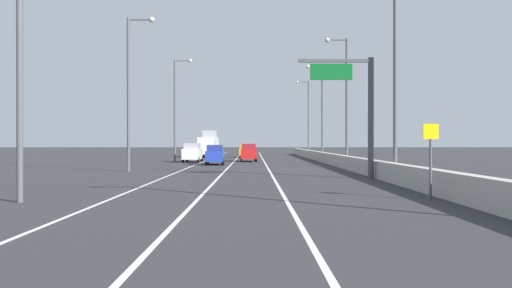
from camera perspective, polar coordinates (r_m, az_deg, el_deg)
name	(u,v)px	position (r m, az deg, el deg)	size (l,w,h in m)	color
ground_plane	(251,161)	(67.48, -0.48, -1.71)	(320.00, 320.00, 0.00)	#2D2D30
lane_stripe_left	(199,163)	(58.76, -5.88, -2.00)	(0.16, 130.00, 0.00)	silver
lane_stripe_center	(232,163)	(58.52, -2.47, -2.01)	(0.16, 130.00, 0.00)	silver
lane_stripe_right	(265,163)	(58.50, 0.96, -2.01)	(0.16, 130.00, 0.00)	silver
jersey_barrier_right	(354,164)	(44.18, 9.98, -2.03)	(0.60, 120.00, 1.10)	#B2ADA3
overhead_sign_gantry	(359,102)	(34.94, 10.52, 4.22)	(4.68, 0.36, 7.50)	#47474C
speed_advisory_sign	(431,155)	(22.88, 17.48, -1.11)	(0.60, 0.11, 3.00)	#4C4C51
lamp_post_right_second	(391,68)	(34.41, 13.73, 7.62)	(2.14, 0.44, 11.90)	#4C4C51
lamp_post_right_third	(344,94)	(52.08, 9.06, 5.11)	(2.14, 0.44, 11.90)	#4C4C51
lamp_post_right_fourth	(321,106)	(69.94, 6.64, 3.87)	(2.14, 0.44, 11.90)	#4C4C51
lamp_post_right_fifth	(307,114)	(87.90, 5.27, 3.13)	(2.14, 0.44, 11.90)	#4C4C51
lamp_post_left_near	(25,25)	(23.13, -22.58, 11.25)	(2.14, 0.44, 11.90)	#4C4C51
lamp_post_left_mid	(131,84)	(43.96, -12.68, 6.01)	(2.14, 0.44, 11.90)	#4C4C51
lamp_post_left_far	(177,104)	(65.18, -8.14, 4.13)	(2.14, 0.44, 11.90)	#4C4C51
car_white_0	(192,153)	(62.59, -6.54, -0.89)	(2.00, 4.31, 2.13)	white
car_yellow_1	(246,151)	(80.25, -1.02, -0.69)	(1.95, 4.45, 1.98)	gold
car_blue_2	(215,155)	(55.50, -4.23, -1.12)	(1.95, 4.73, 1.97)	#1E389E
car_red_3	(248,153)	(64.29, -0.78, -0.90)	(1.98, 4.34, 2.05)	red
box_truck	(209,145)	(82.99, -4.89, -0.08)	(2.54, 9.03, 4.02)	silver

